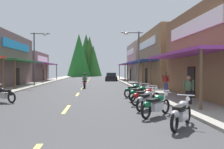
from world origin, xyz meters
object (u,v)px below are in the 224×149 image
(streetlamp_left, at_px, (37,51))
(pedestrian_browsing, at_px, (189,89))
(pedestrian_by_shop, at_px, (166,81))
(parked_car_curbside, at_px, (111,77))
(motorcycle_parked_right_1, at_px, (156,104))
(motorcycle_parked_left_4, at_px, (3,94))
(motorcycle_parked_right_3, at_px, (146,96))
(streetlamp_right, at_px, (135,51))
(motorcycle_parked_right_5, at_px, (134,90))
(rider_cruising_lead, at_px, (85,82))
(motorcycle_parked_right_2, at_px, (146,99))
(motorcycle_parked_right_4, at_px, (140,93))
(motorcycle_parked_right_0, at_px, (181,113))

(streetlamp_left, relative_size, pedestrian_browsing, 3.86)
(pedestrian_by_shop, bearing_deg, parked_car_curbside, 32.90)
(motorcycle_parked_right_1, distance_m, motorcycle_parked_left_4, 9.13)
(motorcycle_parked_right_3, bearing_deg, motorcycle_parked_right_1, -124.97)
(motorcycle_parked_left_4, bearing_deg, streetlamp_left, -53.36)
(streetlamp_right, distance_m, motorcycle_parked_right_3, 10.95)
(motorcycle_parked_right_1, bearing_deg, streetlamp_right, 39.80)
(motorcycle_parked_right_1, xyz_separation_m, motorcycle_parked_right_5, (0.20, 6.82, 0.00))
(pedestrian_browsing, xyz_separation_m, parked_car_curbside, (-2.18, 28.80, -0.23))
(rider_cruising_lead, relative_size, pedestrian_by_shop, 1.25)
(motorcycle_parked_right_2, xyz_separation_m, rider_cruising_lead, (-3.59, 13.40, 0.17))
(motorcycle_parked_right_4, bearing_deg, rider_cruising_lead, 70.35)
(motorcycle_parked_left_4, xyz_separation_m, pedestrian_by_shop, (11.04, 4.47, 0.50))
(streetlamp_right, height_order, motorcycle_parked_right_5, streetlamp_right)
(motorcycle_parked_left_4, bearing_deg, rider_cruising_lead, -81.08)
(motorcycle_parked_right_0, bearing_deg, pedestrian_browsing, 11.42)
(streetlamp_right, xyz_separation_m, pedestrian_by_shop, (1.76, -4.37, -2.75))
(motorcycle_parked_right_0, distance_m, motorcycle_parked_right_5, 8.67)
(streetlamp_right, relative_size, motorcycle_parked_right_2, 3.19)
(motorcycle_parked_left_4, bearing_deg, streetlamp_right, -105.41)
(motorcycle_parked_right_3, distance_m, motorcycle_parked_left_4, 8.25)
(motorcycle_parked_right_0, height_order, motorcycle_parked_left_4, same)
(motorcycle_parked_right_1, bearing_deg, motorcycle_parked_left_4, 105.15)
(rider_cruising_lead, distance_m, pedestrian_browsing, 13.98)
(motorcycle_parked_right_2, height_order, pedestrian_browsing, pedestrian_browsing)
(motorcycle_parked_right_3, relative_size, motorcycle_parked_left_4, 1.01)
(streetlamp_right, distance_m, motorcycle_parked_right_0, 15.73)
(motorcycle_parked_right_5, bearing_deg, motorcycle_parked_right_3, -132.67)
(motorcycle_parked_right_0, relative_size, parked_car_curbside, 0.41)
(motorcycle_parked_right_2, relative_size, pedestrian_by_shop, 1.04)
(motorcycle_parked_right_5, height_order, motorcycle_parked_left_4, same)
(streetlamp_left, relative_size, motorcycle_parked_left_4, 3.25)
(motorcycle_parked_right_2, bearing_deg, motorcycle_parked_left_4, 105.80)
(streetlamp_left, distance_m, pedestrian_by_shop, 15.44)
(streetlamp_right, bearing_deg, motorcycle_parked_right_3, -96.47)
(streetlamp_left, height_order, motorcycle_parked_right_5, streetlamp_left)
(motorcycle_parked_right_3, height_order, parked_car_curbside, parked_car_curbside)
(motorcycle_parked_right_1, relative_size, motorcycle_parked_right_2, 0.90)
(streetlamp_right, distance_m, motorcycle_parked_right_5, 7.54)
(motorcycle_parked_right_0, xyz_separation_m, motorcycle_parked_right_4, (-0.08, 6.78, 0.00))
(streetlamp_right, distance_m, pedestrian_by_shop, 5.46)
(motorcycle_parked_left_4, xyz_separation_m, parked_car_curbside, (8.03, 26.61, 0.20))
(motorcycle_parked_right_4, relative_size, motorcycle_parked_right_5, 1.04)
(motorcycle_parked_right_2, xyz_separation_m, pedestrian_by_shop, (3.22, 7.44, 0.50))
(pedestrian_by_shop, relative_size, pedestrian_browsing, 1.08)
(streetlamp_left, bearing_deg, pedestrian_by_shop, -35.37)
(motorcycle_parked_right_5, distance_m, motorcycle_parked_left_4, 8.33)
(motorcycle_parked_right_3, relative_size, pedestrian_by_shop, 1.11)
(streetlamp_right, bearing_deg, motorcycle_parked_right_4, -97.61)
(pedestrian_by_shop, xyz_separation_m, parked_car_curbside, (-3.01, 22.14, -0.31))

